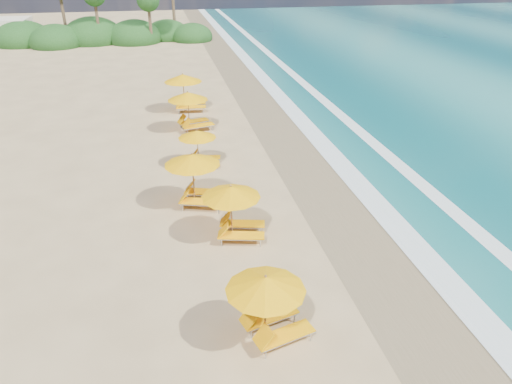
% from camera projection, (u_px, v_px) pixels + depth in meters
% --- Properties ---
extents(ground, '(160.00, 160.00, 0.00)m').
position_uv_depth(ground, '(256.00, 217.00, 20.22)').
color(ground, tan).
rests_on(ground, ground).
extents(wet_sand, '(4.00, 160.00, 0.01)m').
position_uv_depth(wet_sand, '(345.00, 208.00, 20.93)').
color(wet_sand, '#8B7653').
rests_on(wet_sand, ground).
extents(surf_foam, '(4.00, 160.00, 0.01)m').
position_uv_depth(surf_foam, '(402.00, 202.00, 21.40)').
color(surf_foam, white).
rests_on(surf_foam, ground).
extents(station_2, '(2.88, 2.79, 2.30)m').
position_uv_depth(station_2, '(271.00, 302.00, 13.38)').
color(station_2, olive).
rests_on(station_2, ground).
extents(station_3, '(2.82, 2.72, 2.30)m').
position_uv_depth(station_3, '(236.00, 209.00, 18.23)').
color(station_3, olive).
rests_on(station_3, ground).
extents(station_4, '(3.12, 3.04, 2.46)m').
position_uv_depth(station_4, '(197.00, 176.00, 20.64)').
color(station_4, olive).
rests_on(station_4, ground).
extents(station_5, '(2.40, 2.30, 1.99)m').
position_uv_depth(station_5, '(201.00, 146.00, 24.58)').
color(station_5, olive).
rests_on(station_5, ground).
extents(station_6, '(3.12, 3.02, 2.51)m').
position_uv_depth(station_6, '(191.00, 108.00, 29.42)').
color(station_6, olive).
rests_on(station_6, ground).
extents(station_7, '(2.98, 2.79, 2.65)m').
position_uv_depth(station_7, '(187.00, 90.00, 32.97)').
color(station_7, olive).
rests_on(station_7, ground).
extents(treeline, '(25.80, 8.80, 9.74)m').
position_uv_depth(treeline, '(102.00, 34.00, 57.76)').
color(treeline, '#163D14').
rests_on(treeline, ground).
extents(beach_building, '(7.00, 5.00, 2.80)m').
position_uv_depth(beach_building, '(0.00, 31.00, 57.62)').
color(beach_building, beige).
rests_on(beach_building, ground).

